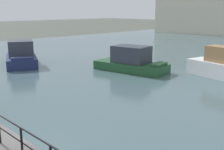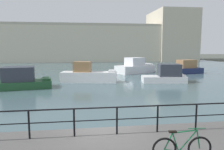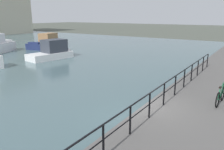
% 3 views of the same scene
% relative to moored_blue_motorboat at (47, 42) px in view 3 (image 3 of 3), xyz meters
% --- Properties ---
extents(ground_plane, '(240.00, 240.00, 0.00)m').
position_rel_moored_blue_motorboat_xyz_m(ground_plane, '(-15.71, -24.90, -0.81)').
color(ground_plane, '#4C5147').
extents(moored_blue_motorboat, '(6.94, 4.03, 2.24)m').
position_rel_moored_blue_motorboat_xyz_m(moored_blue_motorboat, '(0.00, 0.00, 0.00)').
color(moored_blue_motorboat, navy).
rests_on(moored_blue_motorboat, water_basin).
extents(moored_white_yacht, '(5.51, 2.92, 2.25)m').
position_rel_moored_blue_motorboat_xyz_m(moored_white_yacht, '(-6.32, -8.30, 0.09)').
color(moored_white_yacht, white).
rests_on(moored_white_yacht, water_basin).
extents(quay_railing, '(20.86, 0.07, 1.08)m').
position_rel_moored_blue_motorboat_xyz_m(quay_railing, '(-16.07, -25.65, 0.94)').
color(quay_railing, black).
rests_on(quay_railing, quay_promenade).
extents(parked_bicycle, '(1.77, 0.17, 0.98)m').
position_rel_moored_blue_motorboat_xyz_m(parked_bicycle, '(-13.70, -27.81, 0.59)').
color(parked_bicycle, black).
rests_on(parked_bicycle, quay_promenade).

